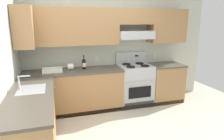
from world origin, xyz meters
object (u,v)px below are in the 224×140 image
object	(u,v)px
stove	(135,84)
paper_towel_roll	(70,67)
bowl	(52,71)
wine_bottle	(84,63)

from	to	relation	value
stove	paper_towel_roll	bearing A→B (deg)	176.80
paper_towel_roll	stove	bearing A→B (deg)	-3.20
bowl	wine_bottle	bearing A→B (deg)	7.50
stove	bowl	bearing A→B (deg)	-179.31
paper_towel_roll	bowl	bearing A→B (deg)	-164.30
stove	paper_towel_roll	distance (m)	1.54
wine_bottle	bowl	xyz separation A→B (m)	(-0.65, -0.09, -0.10)
wine_bottle	paper_towel_roll	bearing A→B (deg)	176.57
stove	paper_towel_roll	xyz separation A→B (m)	(-1.45, 0.08, 0.50)
wine_bottle	paper_towel_roll	world-z (taller)	wine_bottle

